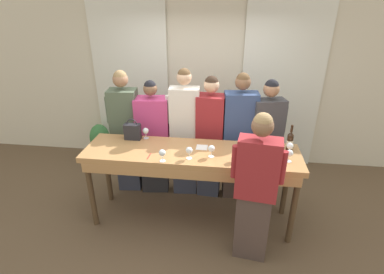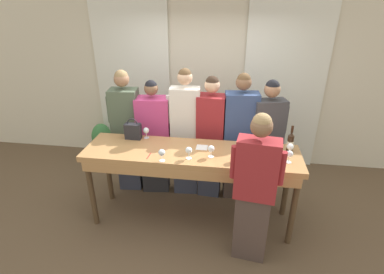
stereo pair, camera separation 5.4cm
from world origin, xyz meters
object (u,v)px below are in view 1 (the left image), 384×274
Objects in this scene: guest_cream_sweater at (185,133)px; wine_glass_front_left at (252,141)px; guest_striped_shirt at (210,138)px; wine_glass_center_mid at (189,151)px; potted_plant at (100,141)px; wine_glass_back_right at (146,131)px; host_pouring at (256,189)px; wine_glass_back_left at (238,153)px; guest_olive_jacket at (126,132)px; tasting_bar at (191,159)px; wine_glass_front_mid at (290,146)px; guest_navy_coat at (239,138)px; wine_glass_near_host at (290,153)px; guest_pink_top at (153,139)px; wine_glass_back_mid at (211,149)px; wine_glass_center_right at (260,138)px; wine_bottle at (290,141)px; guest_beige_cap at (265,141)px; wine_glass_center_left at (254,150)px; wine_glass_by_bottle at (162,153)px; handbag at (133,131)px; wine_glass_front_right at (253,146)px.

wine_glass_front_left is at bearing -27.14° from guest_cream_sweater.
guest_striped_shirt is at bearing 139.65° from wine_glass_front_left.
wine_glass_center_mid reaches higher than potted_plant.
host_pouring reaches higher than wine_glass_back_right.
wine_glass_back_left is 1.76m from guest_olive_jacket.
wine_glass_front_mid is (1.14, 0.08, 0.21)m from tasting_bar.
tasting_bar is at bearing -132.37° from guest_navy_coat.
guest_navy_coat is at bearing 54.04° from wine_glass_center_mid.
wine_glass_back_left is 0.08× the size of guest_cream_sweater.
wine_glass_front_left is 1.81m from guest_olive_jacket.
wine_glass_center_mid is 1.12m from wine_glass_near_host.
guest_pink_top is at bearing 146.43° from wine_glass_back_left.
tasting_bar is at bearing 88.93° from wine_glass_center_mid.
wine_glass_back_mid is at bearing -39.80° from guest_pink_top.
wine_glass_front_mid is at bearing -27.51° from wine_glass_center_right.
wine_bottle is 0.70m from wine_glass_back_left.
wine_glass_front_left is 0.08× the size of guest_olive_jacket.
wine_glass_center_right is at bearing 17.18° from tasting_bar.
guest_cream_sweater reaches higher than guest_beige_cap.
tasting_bar is 0.66m from guest_striped_shirt.
wine_glass_by_bottle is at bearing -168.95° from wine_glass_center_left.
wine_bottle is 1.16× the size of handbag.
tasting_bar is 0.66m from guest_cream_sweater.
wine_bottle is 1.79m from wine_glass_back_right.
guest_striped_shirt is (-0.54, 0.60, -0.21)m from wine_glass_front_right.
guest_beige_cap is (1.57, 0.34, -0.21)m from wine_glass_back_right.
wine_glass_back_left is (-0.18, -0.08, 0.00)m from wine_glass_center_left.
guest_cream_sweater is 1.90m from potted_plant.
wine_glass_by_bottle is (0.34, -0.55, 0.00)m from wine_glass_back_right.
wine_glass_front_left is 0.12m from wine_glass_center_right.
wine_glass_back_mid is at bearing 140.10° from host_pouring.
wine_glass_front_right is at bearing -34.07° from guest_cream_sweater.
wine_glass_back_right is at bearing -143.03° from guest_cream_sweater.
handbag is at bearing -164.33° from guest_navy_coat.
wine_glass_front_left and wine_glass_center_mid have the same top height.
guest_beige_cap is (-0.22, 0.44, -0.23)m from wine_bottle.
guest_pink_top is at bearing -180.00° from guest_beige_cap.
wine_bottle is 0.18× the size of guest_navy_coat.
guest_beige_cap is (0.22, 0.46, -0.21)m from wine_glass_front_left.
wine_glass_back_left is 0.46m from host_pouring.
wine_glass_back_left is 0.08× the size of guest_olive_jacket.
guest_navy_coat is 1.15m from host_pouring.
wine_glass_center_mid is (-0.00, -0.17, 0.21)m from tasting_bar.
wine_glass_back_right is (-1.17, 0.43, 0.00)m from wine_glass_back_left.
wine_glass_center_right is at bearing -1.46° from wine_glass_back_right.
wine_glass_front_mid reaches higher than tasting_bar.
wine_glass_front_left and wine_glass_back_right have the same top height.
wine_bottle is 1.95m from handbag.
handbag is at bearing -166.24° from wine_glass_back_right.
wine_glass_front_right is 0.25m from wine_glass_back_left.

